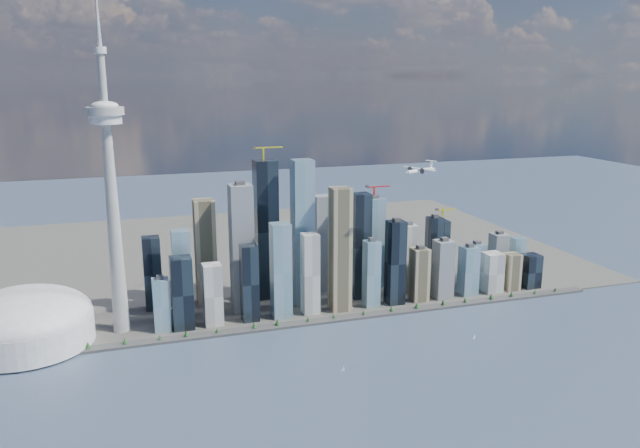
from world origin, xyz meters
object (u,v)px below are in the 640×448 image
object	(u,v)px
needle_tower	(111,189)
sailboat_west	(343,369)
airplane	(420,170)
sailboat_east	(474,337)
dome_stadium	(25,322)

from	to	relation	value
needle_tower	sailboat_west	xyz separation A→B (m)	(296.42, -239.46, -233.07)
airplane	sailboat_east	size ratio (longest dim) A/B	8.59
dome_stadium	sailboat_east	bearing A→B (deg)	-15.65
airplane	sailboat_west	distance (m)	354.23
needle_tower	airplane	xyz separation A→B (m)	(487.07, -79.44, 18.96)
sailboat_west	airplane	bearing A→B (deg)	50.08
needle_tower	sailboat_east	bearing A→B (deg)	-20.43
dome_stadium	airplane	size ratio (longest dim) A/B	2.81
dome_stadium	sailboat_east	world-z (taller)	dome_stadium
dome_stadium	sailboat_west	world-z (taller)	dome_stadium
needle_tower	sailboat_east	xyz separation A→B (m)	(532.70, -198.44, -233.19)
dome_stadium	sailboat_east	xyz separation A→B (m)	(672.70, -188.44, -36.78)
dome_stadium	sailboat_west	size ratio (longest dim) A/B	23.16
needle_tower	dome_stadium	world-z (taller)	needle_tower
needle_tower	dome_stadium	size ratio (longest dim) A/B	2.75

